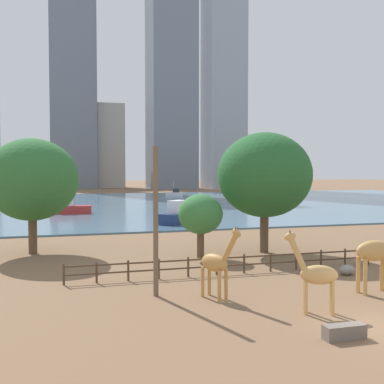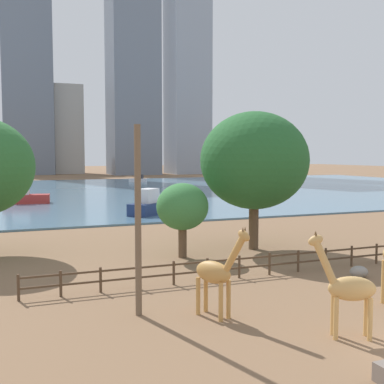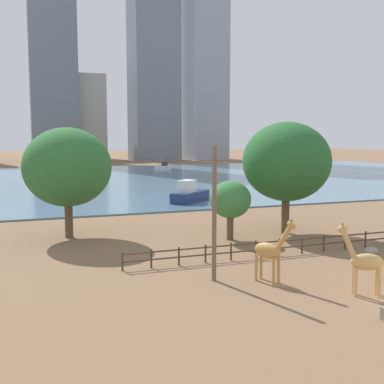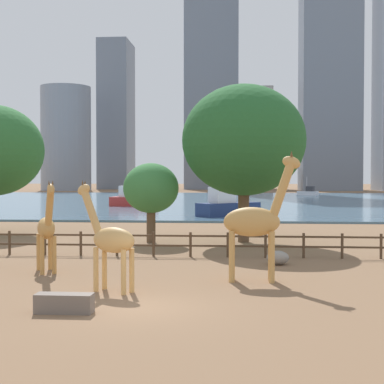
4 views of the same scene
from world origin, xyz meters
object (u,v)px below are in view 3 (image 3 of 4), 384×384
object	(u,v)px
giraffe_tall	(364,262)
tree_right_tall	(230,200)
giraffe_companion	(270,251)
boat_tug	(74,185)
tree_center_broad	(67,167)
boat_sailboat	(163,166)
tree_left_large	(287,162)
boat_ferry	(190,194)
boulder_near_fence	(371,251)
utility_pole	(214,214)

from	to	relation	value
giraffe_tall	tree_right_tall	world-z (taller)	tree_right_tall
giraffe_companion	boat_tug	bearing A→B (deg)	160.48
tree_center_broad	boat_sailboat	distance (m)	85.96
giraffe_companion	tree_left_large	xyz separation A→B (m)	(8.73, 12.68, 4.59)
tree_right_tall	boat_ferry	distance (m)	22.84
giraffe_tall	boat_ferry	xyz separation A→B (m)	(3.48, 38.11, -0.73)
boulder_near_fence	tree_right_tall	world-z (taller)	tree_right_tall
boulder_near_fence	boat_tug	distance (m)	51.36
giraffe_tall	tree_center_broad	xyz separation A→B (m)	(-13.76, 21.54, 4.24)
boat_sailboat	boat_tug	world-z (taller)	boat_sailboat
giraffe_companion	utility_pole	bearing A→B (deg)	-142.22
tree_right_tall	boat_ferry	world-z (taller)	tree_right_tall
tree_left_large	tree_right_tall	distance (m)	6.71
tree_left_large	tree_center_broad	world-z (taller)	tree_left_large
boat_ferry	boat_sailboat	xyz separation A→B (m)	(15.31, 62.81, -0.36)
giraffe_companion	giraffe_tall	bearing A→B (deg)	17.74
utility_pole	boat_sailboat	distance (m)	98.91
boat_sailboat	tree_center_broad	bearing A→B (deg)	98.50
boulder_near_fence	boat_ferry	distance (m)	31.23
giraffe_companion	tree_right_tall	size ratio (longest dim) A/B	0.81
giraffe_companion	utility_pole	xyz separation A→B (m)	(-3.03, 1.50, 2.18)
boat_tug	tree_left_large	bearing A→B (deg)	-62.80
tree_center_broad	boat_sailboat	bearing A→B (deg)	67.71
giraffe_companion	boat_sailboat	size ratio (longest dim) A/B	0.93
tree_left_large	boat_ferry	distance (m)	22.22
giraffe_companion	tree_left_large	size ratio (longest dim) A/B	0.40
tree_left_large	tree_right_tall	bearing A→B (deg)	-172.37
tree_left_large	boat_tug	world-z (taller)	tree_left_large
boulder_near_fence	boat_ferry	bearing A→B (deg)	95.71
boat_sailboat	boat_tug	bearing A→B (deg)	88.73
boulder_near_fence	giraffe_tall	bearing A→B (deg)	-133.02
boulder_near_fence	boat_sailboat	world-z (taller)	boat_sailboat
giraffe_tall	boulder_near_fence	distance (m)	9.78
giraffe_tall	boat_ferry	distance (m)	38.28
giraffe_tall	tree_right_tall	bearing A→B (deg)	-61.67
boulder_near_fence	boat_sailboat	bearing A→B (deg)	82.59
boulder_near_fence	boat_sailboat	size ratio (longest dim) A/B	0.24
boat_ferry	tree_left_large	bearing A→B (deg)	-127.74
boat_sailboat	boat_tug	size ratio (longest dim) A/B	0.69
giraffe_companion	boat_ferry	world-z (taller)	giraffe_companion
boat_tug	boat_sailboat	bearing A→B (deg)	64.88
tree_center_broad	tree_left_large	bearing A→B (deg)	-14.74
tree_center_broad	tree_right_tall	size ratio (longest dim) A/B	1.89
giraffe_companion	tree_left_large	distance (m)	16.07
utility_pole	boulder_near_fence	distance (m)	13.97
giraffe_tall	giraffe_companion	bearing A→B (deg)	-21.33
utility_pole	tree_center_broad	size ratio (longest dim) A/B	0.86
tree_center_broad	boat_tug	size ratio (longest dim) A/B	1.50
giraffe_tall	boat_tug	distance (m)	56.63
boat_ferry	boat_sailboat	size ratio (longest dim) A/B	1.49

